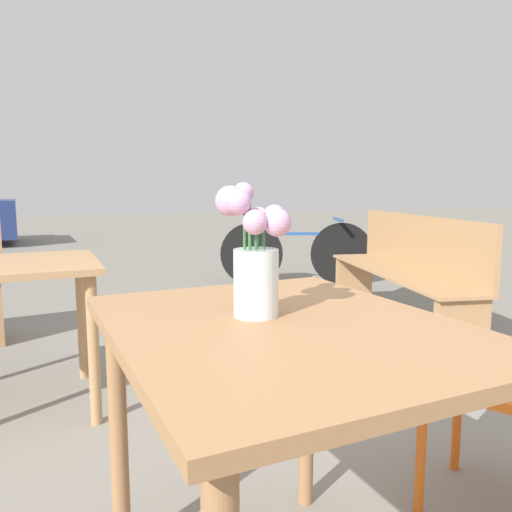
{
  "coord_description": "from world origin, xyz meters",
  "views": [
    {
      "loc": [
        -0.43,
        -0.98,
        1.05
      ],
      "look_at": [
        -0.04,
        0.07,
        0.9
      ],
      "focal_mm": 35.0,
      "sensor_mm": 36.0,
      "label": 1
    }
  ],
  "objects_px": {
    "bicycle": "(297,252)",
    "table_front": "(283,373)",
    "bench_near": "(406,267)",
    "flower_vase": "(255,260)"
  },
  "relations": [
    {
      "from": "bicycle",
      "to": "flower_vase",
      "type": "bearing_deg",
      "value": -116.44
    },
    {
      "from": "flower_vase",
      "to": "bench_near",
      "type": "xyz_separation_m",
      "value": [
        1.9,
        1.93,
        -0.42
      ]
    },
    {
      "from": "bench_near",
      "to": "bicycle",
      "type": "bearing_deg",
      "value": 90.21
    },
    {
      "from": "bicycle",
      "to": "table_front",
      "type": "bearing_deg",
      "value": -115.52
    },
    {
      "from": "flower_vase",
      "to": "bicycle",
      "type": "relative_size",
      "value": 0.2
    },
    {
      "from": "bench_near",
      "to": "bicycle",
      "type": "relative_size",
      "value": 1.18
    },
    {
      "from": "table_front",
      "to": "bench_near",
      "type": "relative_size",
      "value": 0.52
    },
    {
      "from": "flower_vase",
      "to": "bench_near",
      "type": "bearing_deg",
      "value": 45.56
    },
    {
      "from": "flower_vase",
      "to": "bicycle",
      "type": "distance_m",
      "value": 4.27
    },
    {
      "from": "table_front",
      "to": "bicycle",
      "type": "xyz_separation_m",
      "value": [
        1.85,
        3.87,
        -0.29
      ]
    }
  ]
}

